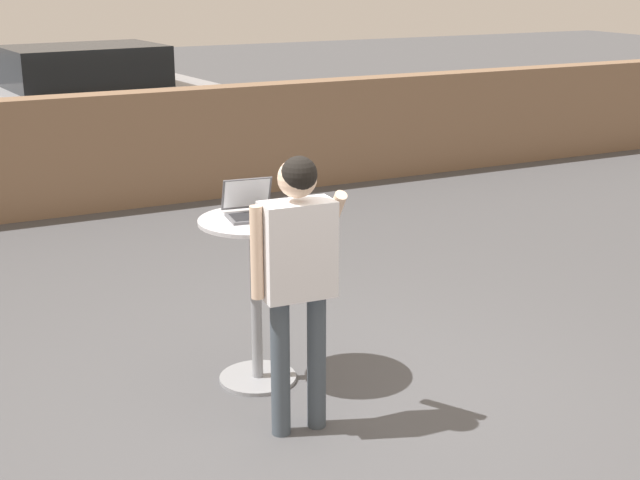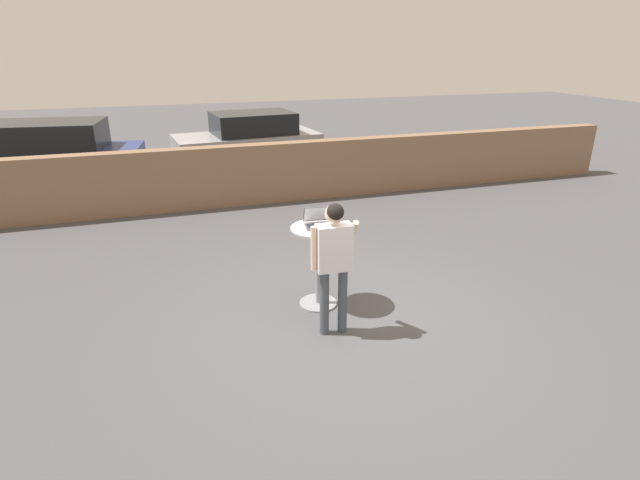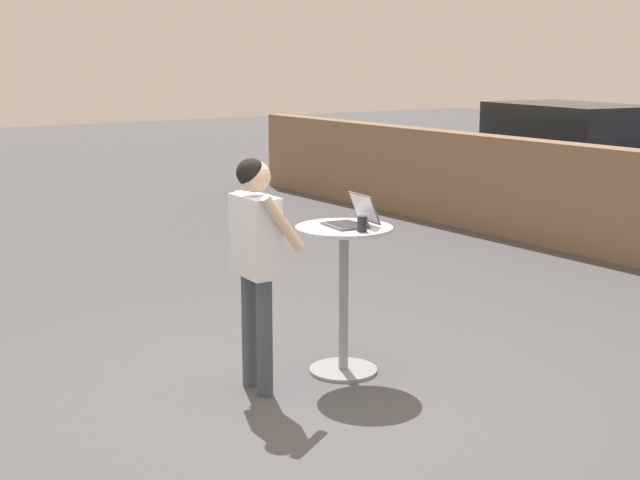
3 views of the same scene
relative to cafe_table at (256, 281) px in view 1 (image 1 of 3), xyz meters
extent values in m
plane|color=#4C4C4F|center=(0.22, -0.61, -0.68)|extent=(50.00, 50.00, 0.00)
cube|color=#84664C|center=(0.22, 4.75, -0.05)|extent=(17.61, 0.35, 1.27)
cylinder|color=gray|center=(0.00, 0.00, -0.67)|extent=(0.50, 0.50, 0.03)
cylinder|color=gray|center=(0.00, 0.00, -0.13)|extent=(0.07, 0.07, 1.04)
cylinder|color=#B7B7BC|center=(0.00, 0.00, 0.40)|extent=(0.70, 0.70, 0.02)
cube|color=#515156|center=(0.00, 0.01, 0.42)|extent=(0.34, 0.27, 0.02)
cube|color=black|center=(0.00, 0.01, 0.43)|extent=(0.30, 0.22, 0.00)
cube|color=#515156|center=(0.02, 0.17, 0.53)|extent=(0.32, 0.13, 0.21)
cube|color=white|center=(0.02, 0.16, 0.54)|extent=(0.30, 0.11, 0.19)
cylinder|color=#232328|center=(0.22, -0.01, 0.47)|extent=(0.07, 0.07, 0.11)
torus|color=#232328|center=(0.27, -0.01, 0.47)|extent=(0.05, 0.01, 0.05)
cylinder|color=#424C56|center=(-0.15, -0.71, -0.27)|extent=(0.11, 0.11, 0.83)
cylinder|color=#424C56|center=(0.07, -0.72, -0.27)|extent=(0.11, 0.11, 0.83)
cube|color=silver|center=(-0.04, -0.71, 0.42)|extent=(0.42, 0.22, 0.55)
sphere|color=beige|center=(-0.04, -0.71, 0.82)|extent=(0.22, 0.22, 0.22)
sphere|color=black|center=(-0.04, -0.74, 0.85)|extent=(0.20, 0.20, 0.20)
cylinder|color=beige|center=(-0.27, -0.70, 0.43)|extent=(0.07, 0.07, 0.52)
cylinder|color=beige|center=(0.20, -0.65, 0.54)|extent=(0.09, 0.31, 0.40)
cube|color=#9E9EA3|center=(0.48, 7.83, -0.06)|extent=(3.96, 2.06, 0.69)
cube|color=black|center=(0.67, 7.85, 0.57)|extent=(2.24, 1.68, 0.56)
cylinder|color=black|center=(-0.61, 6.92, -0.37)|extent=(0.64, 0.28, 0.62)
cylinder|color=black|center=(1.74, 7.17, -0.37)|extent=(0.64, 0.28, 0.62)
cylinder|color=black|center=(1.57, 8.74, -0.37)|extent=(0.64, 0.28, 0.62)
camera|label=1|loc=(-1.99, -4.92, 1.91)|focal=50.00mm
camera|label=2|loc=(-1.78, -5.61, 2.58)|focal=28.00mm
camera|label=3|loc=(5.05, -3.68, 1.61)|focal=50.00mm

